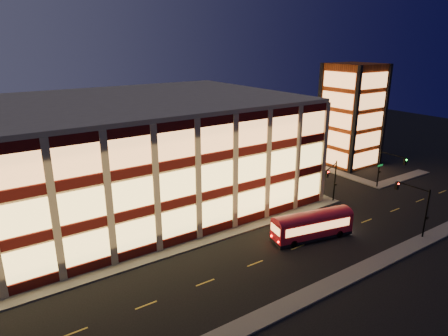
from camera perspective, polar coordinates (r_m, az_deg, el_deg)
ground at (r=44.51m, az=-4.59°, el=-11.62°), size 200.00×200.00×0.00m
sidewalk_office_south at (r=44.08m, az=-8.71°, el=-11.99°), size 54.00×2.00×0.15m
sidewalk_office_east at (r=69.39m, az=4.95°, el=-0.52°), size 2.00×30.00×0.15m
sidewalk_tower_south at (r=71.78m, az=23.87°, el=-1.40°), size 14.00×2.00×0.15m
sidewalk_tower_west at (r=76.52m, az=11.37°, el=0.95°), size 2.00×30.00×0.15m
sidewalk_near at (r=35.57m, az=6.56°, el=-20.04°), size 100.00×2.00×0.15m
office_building at (r=55.22m, az=-16.20°, el=1.78°), size 50.45×30.45×14.50m
stair_tower at (r=75.65m, az=17.72°, el=7.21°), size 8.60×8.60×18.00m
traffic_signal_far at (r=56.25m, az=15.21°, el=-1.19°), size 3.79×1.87×6.00m
traffic_signal_right at (r=64.50m, az=22.40°, el=0.49°), size 1.20×4.37×6.00m
traffic_signal_near at (r=51.27m, az=25.68°, el=-4.24°), size 0.32×4.45×6.00m
trolley_bus at (r=47.12m, az=12.50°, el=-7.79°), size 9.90×4.30×3.26m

